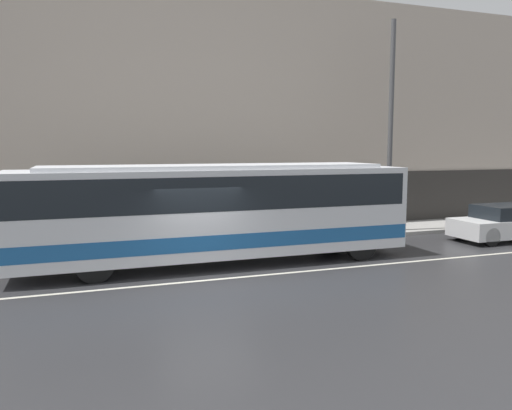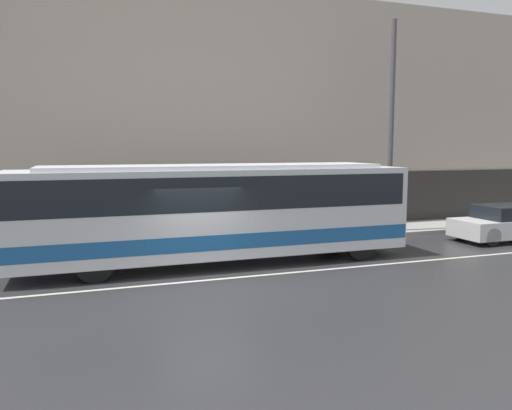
# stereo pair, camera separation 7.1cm
# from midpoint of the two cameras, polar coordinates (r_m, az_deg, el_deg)

# --- Properties ---
(ground_plane) EXTENTS (60.00, 60.00, 0.00)m
(ground_plane) POSITION_cam_midpoint_polar(r_m,az_deg,el_deg) (13.91, -5.95, -8.58)
(ground_plane) COLOR #2D2D30
(sidewalk) EXTENTS (60.00, 2.73, 0.15)m
(sidewalk) POSITION_cam_midpoint_polar(r_m,az_deg,el_deg) (19.02, -9.77, -4.27)
(sidewalk) COLOR #A09E99
(sidewalk) RESTS_ON ground_plane
(building_facade) EXTENTS (60.00, 0.35, 10.07)m
(building_facade) POSITION_cam_midpoint_polar(r_m,az_deg,el_deg) (20.21, -10.78, 9.96)
(building_facade) COLOR #B7A899
(building_facade) RESTS_ON ground_plane
(lane_stripe) EXTENTS (54.00, 0.14, 0.01)m
(lane_stripe) POSITION_cam_midpoint_polar(r_m,az_deg,el_deg) (13.91, -5.95, -8.56)
(lane_stripe) COLOR beige
(lane_stripe) RESTS_ON ground_plane
(transit_bus) EXTENTS (12.23, 2.56, 3.10)m
(transit_bus) POSITION_cam_midpoint_polar(r_m,az_deg,el_deg) (15.60, -4.61, -0.36)
(transit_bus) COLOR silver
(transit_bus) RESTS_ON ground_plane
(sedan_white_front) EXTENTS (4.35, 1.80, 1.39)m
(sedan_white_front) POSITION_cam_midpoint_polar(r_m,az_deg,el_deg) (21.88, 26.56, -1.90)
(sedan_white_front) COLOR silver
(sedan_white_front) RESTS_ON ground_plane
(utility_pole_near) EXTENTS (0.20, 0.20, 8.60)m
(utility_pole_near) POSITION_cam_midpoint_polar(r_m,az_deg,el_deg) (21.44, 15.03, 8.56)
(utility_pole_near) COLOR #4C4C4F
(utility_pole_near) RESTS_ON sidewalk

